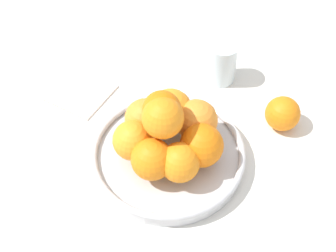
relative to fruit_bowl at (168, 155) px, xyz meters
name	(u,v)px	position (x,y,z in m)	size (l,w,h in m)	color
ground_plane	(168,160)	(0.00, 0.00, -0.02)	(4.00, 4.00, 0.00)	silver
fruit_bowl	(168,155)	(0.00, 0.00, 0.00)	(0.28, 0.28, 0.03)	silver
orange_pile	(169,131)	(0.00, 0.00, 0.06)	(0.19, 0.19, 0.13)	orange
stray_orange	(283,114)	(-0.10, 0.21, 0.02)	(0.07, 0.07, 0.07)	orange
drinking_glass	(222,63)	(-0.23, 0.09, 0.03)	(0.06, 0.06, 0.09)	silver
napkin_folded	(81,92)	(-0.16, -0.20, -0.01)	(0.11, 0.11, 0.01)	beige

